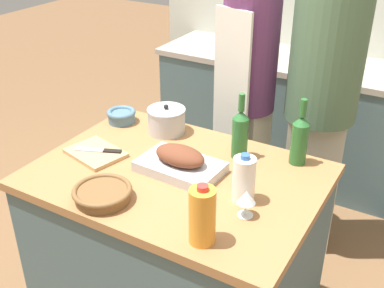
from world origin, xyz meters
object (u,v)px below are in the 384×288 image
at_px(wicker_basket, 102,193).
at_px(milk_jug, 244,179).
at_px(stock_pot, 166,120).
at_px(wine_glass_left, 246,198).
at_px(mixing_bowl, 121,116).
at_px(wine_bottle_green, 240,133).
at_px(person_cook_aproned, 248,86).
at_px(condiment_bottle_tall, 301,48).
at_px(condiment_bottle_short, 236,45).
at_px(person_cook_guest, 322,96).
at_px(juice_jug, 202,216).
at_px(cutting_board, 96,153).
at_px(wine_bottle_dark, 300,139).
at_px(knife_chef, 100,150).
at_px(roasting_pan, 180,162).

relative_size(wicker_basket, milk_jug, 1.14).
bearing_deg(stock_pot, wine_glass_left, -34.55).
distance_m(mixing_bowl, wine_bottle_green, 0.68).
height_order(milk_jug, person_cook_aproned, person_cook_aproned).
bearing_deg(condiment_bottle_tall, wicker_basket, -92.87).
distance_m(wine_bottle_green, condiment_bottle_short, 1.47).
bearing_deg(person_cook_guest, juice_jug, -105.09).
bearing_deg(mixing_bowl, person_cook_aproned, 52.14).
bearing_deg(stock_pot, wicker_basket, -80.56).
bearing_deg(person_cook_aproned, cutting_board, -94.99).
bearing_deg(stock_pot, wine_bottle_dark, 3.32).
relative_size(wine_bottle_dark, knife_chef, 1.44).
relative_size(wicker_basket, wine_glass_left, 2.13).
bearing_deg(stock_pot, condiment_bottle_tall, 81.71).
xyz_separation_m(wine_bottle_dark, knife_chef, (-0.80, -0.38, -0.10)).
relative_size(wicker_basket, person_cook_guest, 0.13).
distance_m(wicker_basket, condiment_bottle_short, 1.92).
bearing_deg(condiment_bottle_tall, wine_glass_left, -76.97).
distance_m(roasting_pan, condiment_bottle_tall, 1.68).
height_order(mixing_bowl, milk_jug, milk_jug).
relative_size(wicker_basket, mixing_bowl, 1.57).
height_order(juice_jug, knife_chef, juice_jug).
bearing_deg(condiment_bottle_tall, cutting_board, -101.57).
xyz_separation_m(milk_jug, wine_bottle_green, (-0.16, 0.30, 0.03)).
xyz_separation_m(wicker_basket, condiment_bottle_tall, (0.10, 2.01, 0.06)).
relative_size(roasting_pan, knife_chef, 1.73).
relative_size(stock_pot, wine_bottle_green, 0.62).
xyz_separation_m(stock_pot, knife_chef, (-0.14, -0.34, -0.04)).
bearing_deg(knife_chef, mixing_bowl, 110.99).
distance_m(stock_pot, condiment_bottle_tall, 1.41).
bearing_deg(condiment_bottle_tall, roasting_pan, -88.30).
height_order(wine_glass_left, person_cook_guest, person_cook_guest).
xyz_separation_m(cutting_board, person_cook_guest, (0.74, 0.97, 0.09)).
distance_m(wine_bottle_dark, knife_chef, 0.89).
bearing_deg(condiment_bottle_short, milk_jug, -63.36).
bearing_deg(person_cook_guest, condiment_bottle_tall, 102.45).
bearing_deg(wine_bottle_green, milk_jug, -62.17).
bearing_deg(stock_pot, condiment_bottle_short, 100.53).
height_order(roasting_pan, wine_glass_left, roasting_pan).
bearing_deg(person_cook_guest, cutting_board, -141.23).
bearing_deg(wine_glass_left, condiment_bottle_tall, 103.03).
relative_size(knife_chef, person_cook_aproned, 0.12).
xyz_separation_m(milk_jug, wine_bottle_dark, (0.09, 0.38, 0.02)).
xyz_separation_m(wicker_basket, cutting_board, (-0.26, 0.26, -0.02)).
distance_m(roasting_pan, wine_bottle_green, 0.30).
height_order(wicker_basket, person_cook_guest, person_cook_guest).
xyz_separation_m(mixing_bowl, condiment_bottle_short, (0.03, 1.30, 0.04)).
bearing_deg(stock_pot, knife_chef, -112.02).
xyz_separation_m(milk_jug, condiment_bottle_short, (-0.81, 1.62, -0.02)).
bearing_deg(wine_glass_left, juice_jug, -108.69).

